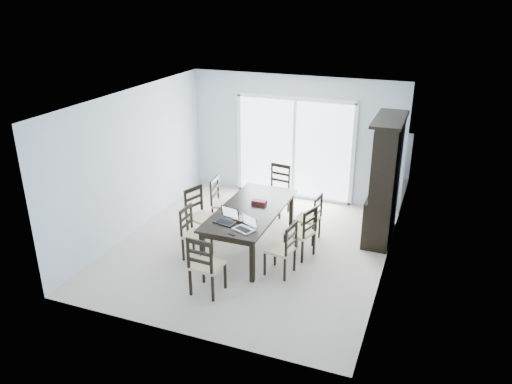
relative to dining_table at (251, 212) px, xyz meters
The scene contains 24 objects.
floor 0.67m from the dining_table, ahead, with size 5.00×5.00×0.00m, color #BDB2A2.
ceiling 1.93m from the dining_table, ahead, with size 5.00×5.00×0.00m, color white.
back_wall 2.58m from the dining_table, 90.00° to the left, with size 4.50×0.02×2.60m, color #AABDCB.
wall_left 2.34m from the dining_table, behind, with size 0.02×5.00×2.60m, color #AABDCB.
wall_right 2.34m from the dining_table, ahead, with size 0.02×5.00×2.60m, color #AABDCB.
balcony 3.57m from the dining_table, 90.00° to the left, with size 4.50×2.00×0.10m, color gray.
railing 4.50m from the dining_table, 90.00° to the left, with size 4.50×0.06×1.10m, color #99999E.
dining_table is the anchor object (origin of this frame).
china_hutch 2.41m from the dining_table, 31.71° to the left, with size 0.50×1.38×2.20m.
sliding_door 2.51m from the dining_table, 90.00° to the left, with size 2.52×0.05×2.18m.
chair_left_near 1.02m from the dining_table, 141.49° to the right, with size 0.40×0.39×1.03m.
chair_left_mid 1.00m from the dining_table, behind, with size 0.55×0.54×1.11m.
chair_left_far 1.07m from the dining_table, 143.76° to the left, with size 0.45×0.44×1.09m.
chair_right_near 1.04m from the dining_table, 37.26° to the right, with size 0.45×0.44×1.03m.
chair_right_mid 0.95m from the dining_table, ahead, with size 0.50×0.50×1.04m.
chair_right_far 1.12m from the dining_table, 34.67° to the left, with size 0.43×0.42×1.02m.
chair_end_near 1.59m from the dining_table, 93.51° to the right, with size 0.44×0.45×1.10m.
chair_end_far 1.61m from the dining_table, 91.93° to the left, with size 0.49×0.50×1.14m.
laptop_dark 0.69m from the dining_table, 104.52° to the right, with size 0.37×0.30×0.23m.
laptop_silver 0.83m from the dining_table, 75.84° to the right, with size 0.38×0.33×0.22m.
book_stack 0.49m from the dining_table, 88.99° to the right, with size 0.26×0.22×0.04m.
cell_phone 1.01m from the dining_table, 84.90° to the right, with size 0.12×0.05×0.01m, color black.
game_box 0.26m from the dining_table, 73.93° to the left, with size 0.25×0.12×0.06m, color #511018.
hot_tub 3.64m from the dining_table, 100.88° to the left, with size 1.87×1.71×0.88m.
Camera 1 is at (2.84, -7.13, 4.19)m, focal length 35.00 mm.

